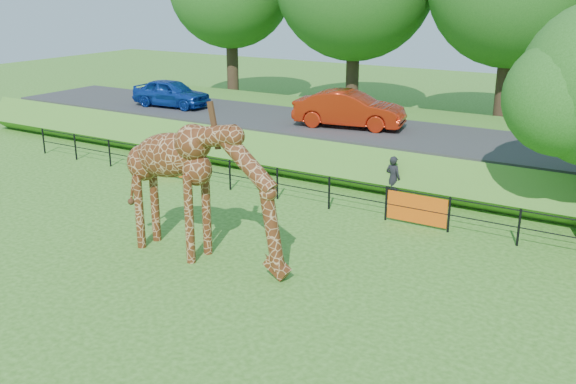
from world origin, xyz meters
name	(u,v)px	position (x,y,z in m)	size (l,w,h in m)	color
ground	(164,309)	(0.00, 0.00, 0.00)	(90.00, 90.00, 0.00)	#306419
giraffe	(202,191)	(-0.97, 2.69, 1.91)	(5.34, 0.98, 3.82)	#552811
perimeter_fence	(329,193)	(0.00, 8.00, 0.55)	(28.07, 0.10, 1.10)	black
embankment	(412,144)	(0.00, 15.50, 0.65)	(40.00, 9.00, 1.30)	#306419
road	(400,134)	(0.00, 14.00, 1.36)	(40.00, 5.00, 0.12)	#29292C
car_blue	(171,93)	(-11.52, 13.60, 2.08)	(1.56, 3.88, 1.32)	#1540B0
car_red	(349,109)	(-2.19, 13.87, 2.16)	(1.57, 4.50, 1.48)	#AE230C
visitor	(393,178)	(1.43, 9.90, 0.78)	(0.57, 0.37, 1.56)	black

